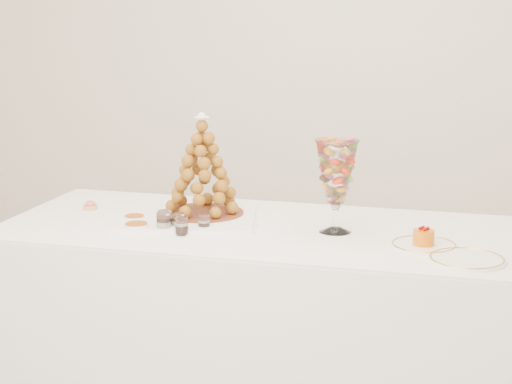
% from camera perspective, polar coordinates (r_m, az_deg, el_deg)
% --- Properties ---
extents(buffet_table, '(2.23, 0.91, 0.84)m').
position_cam_1_polar(buffet_table, '(3.50, 1.55, -9.11)').
color(buffet_table, white).
rests_on(buffet_table, ground).
extents(lace_tray, '(0.63, 0.53, 0.02)m').
position_cam_1_polar(lace_tray, '(3.47, -4.64, -1.84)').
color(lace_tray, white).
rests_on(lace_tray, buffet_table).
extents(macaron_vase, '(0.16, 0.16, 0.36)m').
position_cam_1_polar(macaron_vase, '(3.27, 5.38, 1.28)').
color(macaron_vase, white).
rests_on(macaron_vase, buffet_table).
extents(cake_plate, '(0.24, 0.24, 0.01)m').
position_cam_1_polar(cake_plate, '(3.17, 11.12, -3.52)').
color(cake_plate, white).
rests_on(cake_plate, buffet_table).
extents(spare_plate, '(0.26, 0.26, 0.01)m').
position_cam_1_polar(spare_plate, '(3.03, 13.88, -4.40)').
color(spare_plate, white).
rests_on(spare_plate, buffet_table).
extents(pink_tart, '(0.06, 0.06, 0.04)m').
position_cam_1_polar(pink_tart, '(3.73, -10.99, -0.89)').
color(pink_tart, tan).
rests_on(pink_tart, buffet_table).
extents(verrine_a, '(0.06, 0.06, 0.07)m').
position_cam_1_polar(verrine_a, '(3.36, -6.10, -1.85)').
color(verrine_a, white).
rests_on(verrine_a, buffet_table).
extents(verrine_b, '(0.06, 0.06, 0.06)m').
position_cam_1_polar(verrine_b, '(3.35, -5.21, -1.98)').
color(verrine_b, white).
rests_on(verrine_b, buffet_table).
extents(verrine_c, '(0.05, 0.05, 0.06)m').
position_cam_1_polar(verrine_c, '(3.33, -3.50, -2.07)').
color(verrine_c, white).
rests_on(verrine_c, buffet_table).
extents(verrine_d, '(0.06, 0.06, 0.07)m').
position_cam_1_polar(verrine_d, '(3.32, -6.18, -2.03)').
color(verrine_d, white).
rests_on(verrine_d, buffet_table).
extents(verrine_e, '(0.06, 0.06, 0.07)m').
position_cam_1_polar(verrine_e, '(3.27, -4.97, -2.28)').
color(verrine_e, white).
rests_on(verrine_e, buffet_table).
extents(ramekin_back, '(0.08, 0.08, 0.03)m').
position_cam_1_polar(ramekin_back, '(3.48, -8.11, -1.81)').
color(ramekin_back, white).
rests_on(ramekin_back, buffet_table).
extents(ramekin_front, '(0.10, 0.10, 0.03)m').
position_cam_1_polar(ramekin_front, '(3.35, -7.98, -2.36)').
color(ramekin_front, white).
rests_on(ramekin_front, buffet_table).
extents(croquembouche, '(0.34, 0.34, 0.42)m').
position_cam_1_polar(croquembouche, '(3.49, -3.59, 1.81)').
color(croquembouche, brown).
rests_on(croquembouche, lace_tray).
extents(mousse_cake, '(0.08, 0.08, 0.07)m').
position_cam_1_polar(mousse_cake, '(3.15, 11.11, -2.97)').
color(mousse_cake, orange).
rests_on(mousse_cake, cake_plate).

